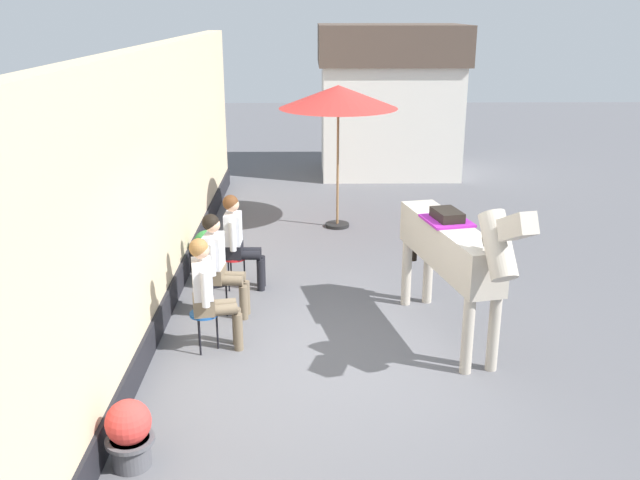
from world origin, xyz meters
TOP-DOWN VIEW (x-y plane):
  - ground_plane at (0.00, 3.00)m, footprint 40.00×40.00m
  - pub_facade_wall at (-2.55, 1.50)m, footprint 0.34×14.00m
  - distant_cottage at (1.40, 9.65)m, footprint 3.40×2.60m
  - seated_visitor_near at (-1.70, 0.27)m, footprint 0.61×0.48m
  - seated_visitor_middle at (-1.70, 1.23)m, footprint 0.61×0.49m
  - seated_visitor_far at (-1.55, 2.17)m, footprint 0.61×0.49m
  - saddled_horse_center at (1.16, 0.53)m, footprint 0.92×2.96m
  - flower_planter_nearest at (-2.11, -1.94)m, footprint 0.43×0.43m
  - flower_planter_farthest at (-2.10, 2.91)m, footprint 0.43×0.43m
  - cafe_parasol at (-0.01, 5.14)m, footprint 2.10×2.10m

SIDE VIEW (x-z plane):
  - ground_plane at x=0.00m, z-range 0.00..0.00m
  - flower_planter_nearest at x=-2.11m, z-range 0.01..0.65m
  - flower_planter_farthest at x=-2.10m, z-range 0.01..0.65m
  - seated_visitor_near at x=-1.70m, z-range 0.08..1.47m
  - seated_visitor_middle at x=-1.70m, z-range 0.08..1.47m
  - seated_visitor_far at x=-1.55m, z-range 0.08..1.47m
  - saddled_horse_center at x=1.16m, z-range 0.13..2.19m
  - pub_facade_wall at x=-2.55m, z-range -0.16..3.24m
  - distant_cottage at x=1.40m, z-range 0.05..3.55m
  - cafe_parasol at x=-0.01m, z-range 1.07..3.65m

